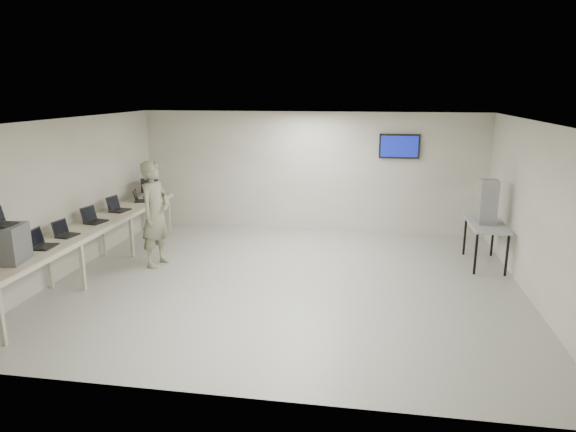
% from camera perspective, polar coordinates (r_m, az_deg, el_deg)
% --- Properties ---
extents(room, '(8.01, 7.01, 2.81)m').
position_cam_1_polar(room, '(8.71, 0.06, 1.43)').
color(room, '#AAAB9F').
rests_on(room, ground).
extents(workbench, '(0.76, 6.00, 0.90)m').
position_cam_1_polar(workbench, '(10.02, -20.88, -1.27)').
color(workbench, '#B8A998').
rests_on(workbench, ground).
extents(equipment_box, '(0.53, 0.59, 0.54)m').
position_cam_1_polar(equipment_box, '(8.28, -28.77, -2.72)').
color(equipment_box, slate).
rests_on(equipment_box, workbench).
extents(laptop_on_box, '(0.27, 0.33, 0.26)m').
position_cam_1_polar(laptop_on_box, '(8.23, -29.32, -0.46)').
color(laptop_on_box, black).
rests_on(laptop_on_box, equipment_box).
extents(laptop_0, '(0.33, 0.40, 0.29)m').
position_cam_1_polar(laptop_0, '(8.86, -25.77, -2.68)').
color(laptop_0, black).
rests_on(laptop_0, workbench).
extents(laptop_1, '(0.33, 0.38, 0.27)m').
position_cam_1_polar(laptop_1, '(9.36, -23.59, -1.64)').
color(laptop_1, black).
rests_on(laptop_1, workbench).
extents(laptop_2, '(0.38, 0.43, 0.30)m').
position_cam_1_polar(laptop_2, '(10.12, -20.85, -0.25)').
color(laptop_2, black).
rests_on(laptop_2, workbench).
extents(laptop_3, '(0.37, 0.43, 0.31)m').
position_cam_1_polar(laptop_3, '(10.91, -18.46, 0.93)').
color(laptop_3, black).
rests_on(laptop_3, workbench).
extents(laptop_4, '(0.35, 0.38, 0.25)m').
position_cam_1_polar(laptop_4, '(11.73, -16.26, 1.91)').
color(laptop_4, black).
rests_on(laptop_4, workbench).
extents(monitor_near, '(0.21, 0.48, 0.47)m').
position_cam_1_polar(monitor_near, '(12.03, -15.43, 3.32)').
color(monitor_near, black).
rests_on(monitor_near, workbench).
extents(monitor_far, '(0.20, 0.45, 0.44)m').
position_cam_1_polar(monitor_far, '(12.35, -14.75, 3.54)').
color(monitor_far, black).
rests_on(monitor_far, workbench).
extents(soldier, '(0.62, 0.82, 2.01)m').
position_cam_1_polar(soldier, '(9.98, -14.53, 0.21)').
color(soldier, gray).
rests_on(soldier, ground).
extents(side_table, '(0.64, 1.37, 0.82)m').
position_cam_1_polar(side_table, '(10.44, 21.17, -1.17)').
color(side_table, '#999999').
rests_on(side_table, ground).
extents(storage_bins, '(0.32, 0.35, 0.84)m').
position_cam_1_polar(storage_bins, '(10.33, 21.30, 1.48)').
color(storage_bins, '#9A9B9C').
rests_on(storage_bins, side_table).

